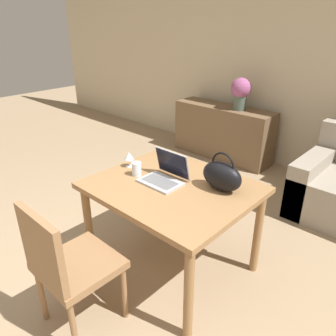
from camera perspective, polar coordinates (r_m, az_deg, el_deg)
The scene contains 10 objects.
ground_plane at distance 2.44m, azimuth -15.00°, elevation -24.18°, with size 14.00×14.00×0.00m, color #997F60.
wall_back at distance 4.29m, azimuth 23.64°, elevation 16.82°, with size 10.00×0.06×2.70m.
dining_table at distance 2.35m, azimuth 0.75°, elevation -4.94°, with size 1.11×0.93×0.73m.
chair at distance 2.07m, azimuth -17.24°, elevation -15.54°, with size 0.44×0.44×0.89m.
sideboard at distance 4.61m, azimuth 9.50°, elevation 6.22°, with size 1.40×0.40×0.72m.
laptop at distance 2.35m, azimuth -0.38°, elevation -0.92°, with size 0.30×0.26×0.21m.
drinking_glass at distance 2.44m, azimuth -5.49°, elevation -0.16°, with size 0.07×0.07×0.10m.
wine_glass at distance 2.58m, azimuth -6.80°, elevation 2.01°, with size 0.08×0.08×0.12m.
handbag at distance 2.24m, azimuth 9.37°, elevation -1.35°, with size 0.29×0.15×0.27m.
flower_vase at distance 4.33m, azimuth 12.52°, elevation 12.85°, with size 0.25×0.25×0.40m.
Camera 1 is at (1.46, -0.73, 1.81)m, focal length 35.00 mm.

